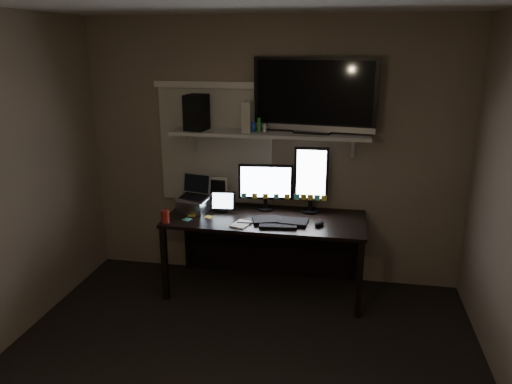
% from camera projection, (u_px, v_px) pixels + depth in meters
% --- Properties ---
extents(back_wall, '(3.60, 0.00, 3.60)m').
position_uv_depth(back_wall, '(272.00, 153.00, 4.73)').
color(back_wall, '#6B5E4D').
rests_on(back_wall, floor).
extents(window_blinds, '(1.10, 0.02, 1.10)m').
position_uv_depth(window_blinds, '(216.00, 146.00, 4.80)').
color(window_blinds, beige).
rests_on(window_blinds, back_wall).
extents(desk, '(1.80, 0.75, 0.73)m').
position_uv_depth(desk, '(267.00, 231.00, 4.70)').
color(desk, black).
rests_on(desk, floor).
extents(wall_shelf, '(1.80, 0.35, 0.03)m').
position_uv_depth(wall_shelf, '(269.00, 134.00, 4.51)').
color(wall_shelf, '#B3B2AE').
rests_on(wall_shelf, back_wall).
extents(monitor_landscape, '(0.51, 0.11, 0.45)m').
position_uv_depth(monitor_landscape, '(266.00, 187.00, 4.69)').
color(monitor_landscape, black).
rests_on(monitor_landscape, desk).
extents(monitor_portrait, '(0.32, 0.07, 0.63)m').
position_uv_depth(monitor_portrait, '(311.00, 179.00, 4.60)').
color(monitor_portrait, black).
rests_on(monitor_portrait, desk).
extents(keyboard, '(0.51, 0.25, 0.03)m').
position_uv_depth(keyboard, '(280.00, 221.00, 4.40)').
color(keyboard, black).
rests_on(keyboard, desk).
extents(mouse, '(0.10, 0.13, 0.04)m').
position_uv_depth(mouse, '(319.00, 223.00, 4.33)').
color(mouse, black).
rests_on(mouse, desk).
extents(notepad, '(0.19, 0.22, 0.01)m').
position_uv_depth(notepad, '(241.00, 224.00, 4.35)').
color(notepad, white).
rests_on(notepad, desk).
extents(tablet, '(0.24, 0.12, 0.20)m').
position_uv_depth(tablet, '(223.00, 202.00, 4.65)').
color(tablet, black).
rests_on(tablet, desk).
extents(file_sorter, '(0.23, 0.12, 0.28)m').
position_uv_depth(file_sorter, '(215.00, 192.00, 4.83)').
color(file_sorter, black).
rests_on(file_sorter, desk).
extents(laptop, '(0.35, 0.30, 0.34)m').
position_uv_depth(laptop, '(194.00, 194.00, 4.65)').
color(laptop, '#A8A8AD').
rests_on(laptop, desk).
extents(cup, '(0.08, 0.08, 0.11)m').
position_uv_depth(cup, '(165.00, 216.00, 4.41)').
color(cup, maroon).
rests_on(cup, desk).
extents(sticky_notes, '(0.33, 0.26, 0.00)m').
position_uv_depth(sticky_notes, '(203.00, 217.00, 4.54)').
color(sticky_notes, gold).
rests_on(sticky_notes, desk).
extents(tv, '(1.11, 0.34, 0.66)m').
position_uv_depth(tv, '(314.00, 95.00, 4.38)').
color(tv, black).
rests_on(tv, wall_shelf).
extents(game_console, '(0.09, 0.23, 0.27)m').
position_uv_depth(game_console, '(249.00, 116.00, 4.51)').
color(game_console, beige).
rests_on(game_console, wall_shelf).
extents(speaker, '(0.21, 0.24, 0.32)m').
position_uv_depth(speaker, '(196.00, 112.00, 4.56)').
color(speaker, black).
rests_on(speaker, wall_shelf).
extents(bottles, '(0.20, 0.08, 0.12)m').
position_uv_depth(bottles, '(256.00, 126.00, 4.47)').
color(bottles, '#A50F0C').
rests_on(bottles, wall_shelf).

